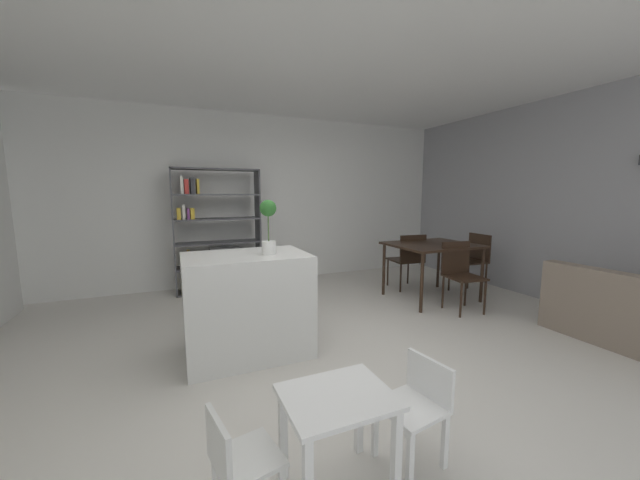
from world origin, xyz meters
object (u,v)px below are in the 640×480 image
at_px(potted_plant_on_island, 268,222).
at_px(child_chair_left, 238,462).
at_px(dining_table, 432,249).
at_px(dining_chair_window_side, 473,257).
at_px(dining_chair_far, 409,257).
at_px(kitchen_island, 247,304).
at_px(child_table, 337,414).
at_px(dining_chair_near, 460,270).
at_px(child_chair_right, 417,403).
at_px(open_bookshelf, 213,237).

height_order(potted_plant_on_island, child_chair_left, potted_plant_on_island).
bearing_deg(potted_plant_on_island, dining_table, 15.79).
distance_m(dining_chair_window_side, dining_chair_far, 0.94).
bearing_deg(kitchen_island, child_table, -86.31).
bearing_deg(dining_chair_near, child_chair_right, -132.07).
bearing_deg(child_table, potted_plant_on_island, 86.82).
height_order(potted_plant_on_island, dining_chair_near, potted_plant_on_island).
height_order(open_bookshelf, dining_chair_near, open_bookshelf).
distance_m(dining_chair_window_side, dining_chair_near, 0.92).
xyz_separation_m(child_chair_right, dining_chair_far, (2.12, 2.80, 0.19)).
bearing_deg(child_chair_left, child_table, -99.90).
bearing_deg(open_bookshelf, dining_chair_window_side, -24.62).
xyz_separation_m(potted_plant_on_island, dining_chair_near, (2.54, 0.21, -0.71)).
bearing_deg(child_chair_right, dining_chair_near, 121.62).
xyz_separation_m(open_bookshelf, dining_chair_far, (2.78, -1.13, -0.31)).
distance_m(child_table, dining_table, 3.51).
bearing_deg(child_table, child_chair_right, 0.84).
xyz_separation_m(open_bookshelf, dining_chair_window_side, (3.57, -1.64, -0.29)).
bearing_deg(open_bookshelf, dining_table, -30.30).
relative_size(open_bookshelf, child_table, 3.47).
bearing_deg(dining_chair_window_side, dining_table, -85.77).
height_order(kitchen_island, child_table, kitchen_island).
bearing_deg(dining_table, potted_plant_on_island, -164.21).
xyz_separation_m(kitchen_island, dining_chair_window_side, (3.51, 0.64, 0.07)).
xyz_separation_m(potted_plant_on_island, dining_chair_far, (2.52, 1.22, -0.71)).
bearing_deg(child_table, kitchen_island, 93.69).
bearing_deg(dining_table, dining_chair_near, -88.58).
bearing_deg(child_chair_right, dining_table, 128.87).
relative_size(child_table, child_chair_left, 0.96).
height_order(child_chair_left, child_chair_right, child_chair_right).
relative_size(child_table, dining_chair_window_side, 0.60).
relative_size(child_chair_right, dining_chair_far, 0.65).
distance_m(open_bookshelf, dining_table, 3.23).
bearing_deg(child_table, dining_chair_window_side, 34.07).
xyz_separation_m(kitchen_island, child_chair_right, (0.60, -1.66, -0.14)).
xyz_separation_m(child_table, dining_chair_near, (2.63, 1.80, 0.11)).
relative_size(potted_plant_on_island, dining_chair_window_side, 0.55).
relative_size(child_chair_left, dining_chair_far, 0.64).
distance_m(kitchen_island, potted_plant_on_island, 0.79).
relative_size(child_table, dining_chair_near, 0.61).
bearing_deg(child_table, open_bookshelf, 92.42).
bearing_deg(potted_plant_on_island, child_chair_left, -109.80).
bearing_deg(child_table, dining_chair_near, 34.40).
relative_size(potted_plant_on_island, dining_chair_near, 0.57).
bearing_deg(kitchen_island, child_chair_left, -102.80).
bearing_deg(child_chair_right, dining_chair_far, 134.53).
distance_m(child_table, child_chair_left, 0.50).
bearing_deg(potted_plant_on_island, dining_chair_near, 4.73).
bearing_deg(potted_plant_on_island, kitchen_island, 159.37).
xyz_separation_m(child_chair_left, dining_chair_far, (3.10, 2.82, 0.20)).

